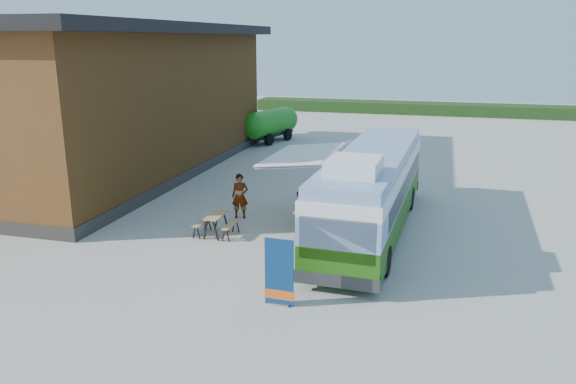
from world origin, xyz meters
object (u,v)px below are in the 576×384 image
(person_b, at_px, (300,212))
(slurry_tanker, at_px, (270,123))
(picnic_table, at_px, (216,220))
(banner, at_px, (279,278))
(person_a, at_px, (240,196))
(bus, at_px, (372,189))

(person_b, xyz_separation_m, slurry_tanker, (-6.46, 17.32, 0.46))
(picnic_table, relative_size, person_b, 0.85)
(banner, bearing_deg, person_a, 120.10)
(banner, bearing_deg, bus, 78.44)
(bus, height_order, banner, bus)
(banner, bearing_deg, picnic_table, 131.00)
(person_b, height_order, slurry_tanker, slurry_tanker)
(banner, xyz_separation_m, person_b, (-0.85, 5.57, 0.04))
(bus, relative_size, banner, 6.11)
(picnic_table, bearing_deg, person_b, 18.92)
(bus, xyz_separation_m, picnic_table, (-5.24, -1.76, -1.07))
(bus, height_order, person_b, bus)
(banner, relative_size, picnic_table, 1.37)
(bus, bearing_deg, person_b, -159.86)
(bus, distance_m, picnic_table, 5.63)
(picnic_table, bearing_deg, slurry_tanker, 100.98)
(bus, distance_m, person_a, 5.19)
(bus, relative_size, slurry_tanker, 1.97)
(banner, relative_size, person_a, 1.05)
(banner, distance_m, picnic_table, 5.88)
(person_b, bearing_deg, person_a, -92.47)
(banner, height_order, person_b, banner)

